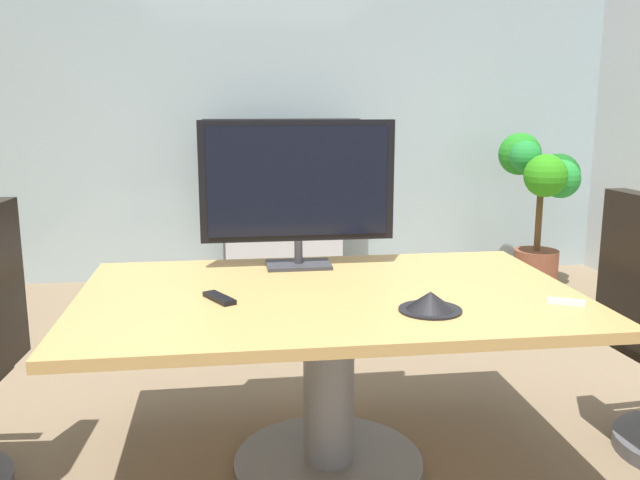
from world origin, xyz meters
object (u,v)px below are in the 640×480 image
(conference_table, at_px, (329,337))
(conference_phone, at_px, (430,302))
(tv_monitor, at_px, (298,185))
(wall_display_unit, at_px, (283,231))
(remote_control, at_px, (219,298))
(potted_plant, at_px, (541,188))

(conference_table, xyz_separation_m, conference_phone, (0.31, -0.29, 0.21))
(tv_monitor, relative_size, wall_display_unit, 0.64)
(conference_table, relative_size, tv_monitor, 2.25)
(remote_control, bearing_deg, conference_phone, -45.82)
(wall_display_unit, distance_m, potted_plant, 2.02)
(conference_table, xyz_separation_m, potted_plant, (2.01, 2.43, 0.25))
(conference_table, xyz_separation_m, remote_control, (-0.41, -0.06, 0.19))
(potted_plant, xyz_separation_m, remote_control, (-2.43, -2.49, -0.05))
(tv_monitor, relative_size, potted_plant, 0.70)
(conference_phone, bearing_deg, wall_display_unit, 94.90)
(tv_monitor, height_order, remote_control, tv_monitor)
(wall_display_unit, bearing_deg, conference_table, -91.03)
(tv_monitor, height_order, potted_plant, tv_monitor)
(wall_display_unit, relative_size, conference_phone, 5.95)
(remote_control, bearing_deg, conference_table, -19.79)
(potted_plant, bearing_deg, wall_display_unit, 170.36)
(conference_phone, bearing_deg, tv_monitor, 118.43)
(tv_monitor, bearing_deg, conference_table, -80.13)
(conference_table, xyz_separation_m, wall_display_unit, (0.05, 2.76, -0.10))
(potted_plant, relative_size, conference_phone, 5.45)
(tv_monitor, distance_m, wall_display_unit, 2.43)
(potted_plant, height_order, conference_phone, potted_plant)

